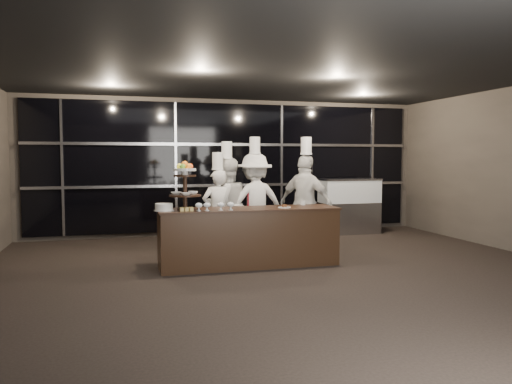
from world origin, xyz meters
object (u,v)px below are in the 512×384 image
object	(u,v)px
buffet_counter	(249,237)
chef_d	(306,203)
display_stand	(185,182)
chef_b	(227,205)
chef_a	(218,210)
chef_c	(255,202)
display_case	(349,203)
layer_cake	(164,207)

from	to	relation	value
buffet_counter	chef_d	size ratio (longest dim) A/B	1.37
display_stand	chef_b	size ratio (longest dim) A/B	0.37
chef_a	chef_c	world-z (taller)	chef_c
buffet_counter	display_case	bearing A→B (deg)	41.35
display_case	chef_b	size ratio (longest dim) A/B	0.67
display_case	chef_c	xyz separation A→B (m)	(-2.61, -1.47, 0.22)
buffet_counter	chef_c	size ratio (longest dim) A/B	1.36
layer_cake	display_stand	bearing A→B (deg)	8.76
chef_d	chef_c	bearing A→B (deg)	148.65
layer_cake	chef_d	distance (m)	2.67
chef_a	chef_c	xyz separation A→B (m)	(0.72, 0.16, 0.11)
display_stand	chef_b	xyz separation A→B (m)	(0.91, 1.23, -0.48)
chef_a	chef_b	size ratio (longest dim) A/B	0.90
chef_a	chef_d	bearing A→B (deg)	-12.08
chef_b	display_case	bearing A→B (deg)	24.76
chef_b	chef_a	bearing A→B (deg)	-137.10
chef_d	chef_b	bearing A→B (deg)	158.62
display_stand	display_case	bearing A→B (deg)	33.52
chef_b	buffet_counter	bearing A→B (deg)	-85.99
chef_a	chef_b	bearing A→B (deg)	42.90
display_stand	display_case	size ratio (longest dim) A/B	0.56
buffet_counter	chef_b	size ratio (longest dim) A/B	1.42
layer_cake	buffet_counter	bearing A→B (deg)	2.16
display_stand	chef_b	distance (m)	1.61
display_stand	chef_a	xyz separation A→B (m)	(0.71, 1.04, -0.55)
chef_a	chef_c	size ratio (longest dim) A/B	0.87
buffet_counter	chef_c	world-z (taller)	chef_c
display_case	chef_a	distance (m)	3.71
display_stand	display_case	world-z (taller)	display_stand
chef_b	chef_d	world-z (taller)	chef_d
display_stand	chef_d	distance (m)	2.39
chef_b	chef_c	size ratio (longest dim) A/B	0.96
chef_c	chef_d	distance (m)	0.94
chef_b	chef_c	world-z (taller)	chef_c
buffet_counter	chef_c	xyz separation A→B (m)	(0.43, 1.21, 0.44)
buffet_counter	display_stand	world-z (taller)	display_stand
layer_cake	display_case	size ratio (longest dim) A/B	0.23
chef_d	chef_a	bearing A→B (deg)	167.92
display_stand	chef_a	bearing A→B (deg)	55.83
display_case	chef_a	xyz separation A→B (m)	(-3.33, -1.63, 0.10)
layer_cake	chef_a	bearing A→B (deg)	46.66
buffet_counter	layer_cake	bearing A→B (deg)	-177.84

